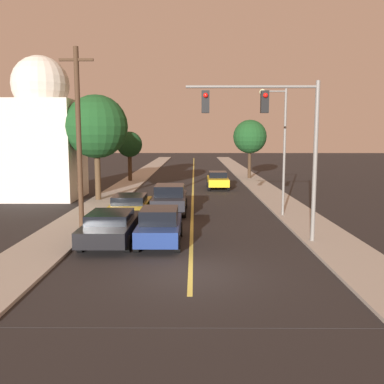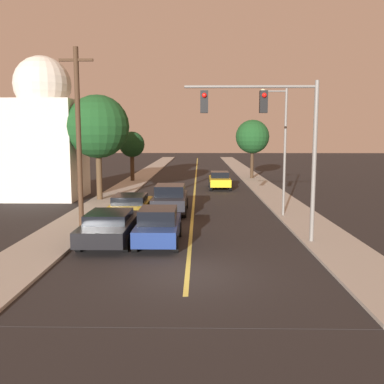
% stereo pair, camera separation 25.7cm
% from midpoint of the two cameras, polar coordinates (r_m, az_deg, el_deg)
% --- Properties ---
extents(ground_plane, '(200.00, 200.00, 0.00)m').
position_cam_midpoint_polar(ground_plane, '(14.45, -0.73, -10.93)').
color(ground_plane, black).
extents(road_surface, '(9.56, 80.00, 0.01)m').
position_cam_midpoint_polar(road_surface, '(49.91, 0.04, 2.27)').
color(road_surface, black).
rests_on(road_surface, ground).
extents(sidewalk_left, '(2.50, 80.00, 0.12)m').
position_cam_midpoint_polar(sidewalk_left, '(50.30, -6.85, 2.32)').
color(sidewalk_left, '#9E998E').
rests_on(sidewalk_left, ground).
extents(sidewalk_right, '(2.50, 80.00, 0.12)m').
position_cam_midpoint_polar(sidewalk_right, '(50.24, 6.93, 2.32)').
color(sidewalk_right, '#9E998E').
rests_on(sidewalk_right, ground).
extents(car_near_lane_front, '(1.85, 4.27, 1.57)m').
position_cam_midpoint_polar(car_near_lane_front, '(18.16, -4.74, -4.53)').
color(car_near_lane_front, navy).
rests_on(car_near_lane_front, ground).
extents(car_near_lane_second, '(2.02, 4.83, 1.70)m').
position_cam_midpoint_polar(car_near_lane_second, '(25.40, -3.27, -0.91)').
color(car_near_lane_second, black).
rests_on(car_near_lane_second, ground).
extents(car_outer_lane_front, '(2.09, 5.02, 1.37)m').
position_cam_midpoint_polar(car_outer_lane_front, '(18.70, -11.12, -4.46)').
color(car_outer_lane_front, black).
rests_on(car_outer_lane_front, ground).
extents(car_outer_lane_second, '(2.08, 4.94, 1.33)m').
position_cam_midpoint_polar(car_outer_lane_second, '(24.02, -8.53, -1.83)').
color(car_outer_lane_second, gold).
rests_on(car_outer_lane_second, ground).
extents(car_far_oncoming, '(1.85, 4.37, 1.48)m').
position_cam_midpoint_polar(car_far_oncoming, '(37.09, 3.26, 1.64)').
color(car_far_oncoming, gold).
rests_on(car_far_oncoming, ground).
extents(traffic_signal_mast, '(5.50, 0.42, 6.69)m').
position_cam_midpoint_polar(traffic_signal_mast, '(18.18, 10.60, 8.49)').
color(traffic_signal_mast, slate).
rests_on(traffic_signal_mast, ground).
extents(streetlamp_right, '(1.54, 0.36, 7.01)m').
position_cam_midpoint_polar(streetlamp_right, '(24.27, 11.18, 7.43)').
color(streetlamp_right, slate).
rests_on(streetlamp_right, ground).
extents(utility_pole_left, '(1.60, 0.24, 8.56)m').
position_cam_midpoint_polar(utility_pole_left, '(21.21, -15.20, 7.23)').
color(utility_pole_left, '#422D1E').
rests_on(utility_pole_left, ground).
extents(tree_left_near, '(4.35, 4.35, 7.25)m').
position_cam_midpoint_polar(tree_left_near, '(30.49, -12.88, 8.47)').
color(tree_left_near, '#4C3823').
rests_on(tree_left_near, ground).
extents(tree_left_far, '(2.52, 2.52, 4.86)m').
position_cam_midpoint_polar(tree_left_far, '(42.94, -8.50, 6.23)').
color(tree_left_far, '#3D2B1C').
rests_on(tree_left_far, ground).
extents(tree_right_near, '(3.50, 3.50, 6.10)m').
position_cam_midpoint_polar(tree_right_near, '(45.47, 7.57, 7.30)').
color(tree_right_near, '#3D2B1C').
rests_on(tree_right_near, ground).
extents(domed_building_left, '(5.15, 5.15, 10.19)m').
position_cam_midpoint_polar(domed_building_left, '(33.00, -19.51, 7.38)').
color(domed_building_left, beige).
rests_on(domed_building_left, ground).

